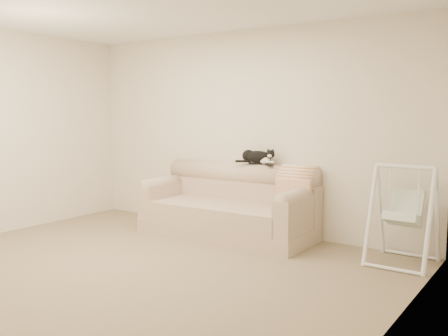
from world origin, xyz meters
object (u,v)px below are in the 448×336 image
object	(u,v)px
sofa	(230,208)
tuxedo_cat	(257,157)
remote_b	(269,165)
baby_swing	(404,214)
remote_a	(256,163)

from	to	relation	value
sofa	tuxedo_cat	world-z (taller)	tuxedo_cat
remote_b	tuxedo_cat	size ratio (longest dim) A/B	0.32
remote_b	tuxedo_cat	bearing A→B (deg)	167.42
sofa	remote_b	xyz separation A→B (m)	(0.45, 0.20, 0.56)
sofa	tuxedo_cat	xyz separation A→B (m)	(0.26, 0.24, 0.65)
sofa	tuxedo_cat	bearing A→B (deg)	42.85
remote_b	baby_swing	xyz separation A→B (m)	(1.69, -0.20, -0.39)
remote_a	baby_swing	size ratio (longest dim) A/B	0.17
remote_b	tuxedo_cat	xyz separation A→B (m)	(-0.19, 0.04, 0.09)
sofa	baby_swing	size ratio (longest dim) A/B	2.13
remote_a	sofa	bearing A→B (deg)	-131.34
sofa	tuxedo_cat	size ratio (longest dim) A/B	4.33
remote_a	remote_b	xyz separation A→B (m)	(0.23, -0.06, -0.00)
remote_a	tuxedo_cat	xyz separation A→B (m)	(0.04, -0.01, 0.09)
sofa	tuxedo_cat	distance (m)	0.74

